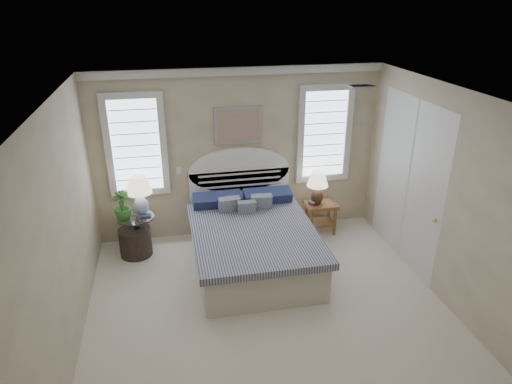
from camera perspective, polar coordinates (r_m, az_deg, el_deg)
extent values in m
cube|color=silver|center=(5.73, 2.36, -16.37)|extent=(4.50, 5.00, 0.01)
cube|color=white|center=(4.50, 2.94, 10.97)|extent=(4.50, 5.00, 0.01)
cube|color=tan|center=(7.23, -2.20, 4.79)|extent=(4.50, 0.02, 2.70)
cube|color=tan|center=(4.98, -23.53, -6.47)|extent=(0.02, 5.00, 2.70)
cube|color=tan|center=(5.90, 24.35, -1.92)|extent=(0.02, 5.00, 2.70)
cube|color=silver|center=(6.88, -2.32, 14.90)|extent=(4.50, 0.08, 0.12)
cube|color=#B2B2B2|center=(5.64, 13.03, 12.80)|extent=(0.30, 0.20, 0.02)
cube|color=silver|center=(7.20, -9.64, 2.69)|extent=(0.08, 0.01, 0.12)
cube|color=silver|center=(7.06, -14.77, 5.68)|extent=(0.90, 0.06, 1.60)
cube|color=silver|center=(7.48, 8.51, 7.20)|extent=(0.90, 0.06, 1.60)
cube|color=silver|center=(7.05, -2.21, 8.30)|extent=(0.74, 0.04, 0.58)
cube|color=silver|center=(6.86, 18.45, 1.13)|extent=(0.02, 1.80, 2.40)
cube|color=beige|center=(6.63, -0.36, -7.29)|extent=(1.60, 2.10, 0.55)
cube|color=navy|center=(6.43, -0.28, -5.11)|extent=(1.72, 2.15, 0.10)
cube|color=white|center=(7.47, -2.03, -1.17)|extent=(1.62, 0.08, 1.10)
cube|color=#1E224D|center=(7.10, -4.85, -1.06)|extent=(0.75, 0.31, 0.23)
cube|color=#1E224D|center=(7.22, 1.46, -0.52)|extent=(0.75, 0.31, 0.23)
cube|color=navy|center=(6.91, -3.38, -1.88)|extent=(0.33, 0.20, 0.34)
cube|color=navy|center=(6.99, 0.68, -1.53)|extent=(0.33, 0.20, 0.34)
cube|color=navy|center=(6.87, -1.19, -2.21)|extent=(0.28, 0.14, 0.29)
cylinder|color=black|center=(7.31, -14.39, -7.30)|extent=(0.32, 0.32, 0.03)
cylinder|color=black|center=(7.17, -14.62, -5.35)|extent=(0.08, 0.08, 0.60)
cylinder|color=silver|center=(7.03, -14.88, -3.06)|extent=(0.56, 0.56, 0.02)
cube|color=brown|center=(7.54, 8.13, -1.58)|extent=(0.50, 0.40, 0.06)
cube|color=brown|center=(7.68, 8.00, -3.74)|extent=(0.44, 0.34, 0.03)
cube|color=brown|center=(7.47, 6.94, -4.03)|extent=(0.04, 0.04, 0.47)
cube|color=brown|center=(7.73, 6.26, -3.03)|extent=(0.04, 0.04, 0.47)
cube|color=brown|center=(7.60, 9.82, -3.72)|extent=(0.04, 0.04, 0.47)
cube|color=brown|center=(7.85, 9.05, -2.74)|extent=(0.04, 0.04, 0.47)
cylinder|color=black|center=(7.19, -14.82, -6.03)|extent=(0.50, 0.50, 0.44)
cylinder|color=white|center=(7.06, -14.09, -2.63)|extent=(0.16, 0.16, 0.03)
ellipsoid|color=white|center=(7.01, -14.19, -1.74)|extent=(0.29, 0.29, 0.29)
cylinder|color=gold|center=(6.93, -14.33, -0.41)|extent=(0.04, 0.04, 0.10)
cylinder|color=black|center=(7.49, 7.55, -1.38)|extent=(0.12, 0.12, 0.03)
ellipsoid|color=black|center=(7.44, 7.60, -0.62)|extent=(0.23, 0.23, 0.26)
cylinder|color=gold|center=(7.38, 7.66, 0.52)|extent=(0.03, 0.03, 0.09)
imported|color=#30722D|center=(6.88, -16.38, -1.70)|extent=(0.30, 0.30, 0.44)
cube|color=maroon|center=(6.95, -13.61, -3.05)|extent=(0.16, 0.12, 0.02)
cube|color=navy|center=(6.94, -13.63, -2.89)|extent=(0.15, 0.11, 0.02)
cube|color=maroon|center=(7.47, 7.32, -1.43)|extent=(0.21, 0.18, 0.02)
cube|color=navy|center=(7.46, 7.33, -1.26)|extent=(0.20, 0.17, 0.02)
cube|color=beige|center=(7.45, 7.34, -1.09)|extent=(0.18, 0.16, 0.02)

